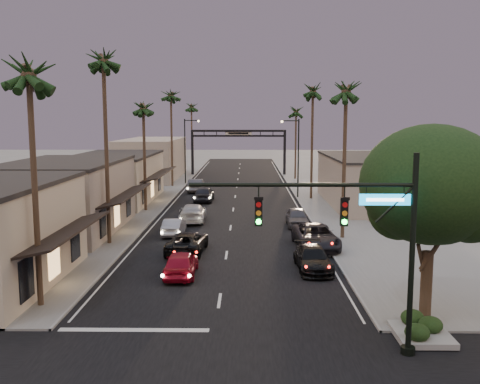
{
  "coord_description": "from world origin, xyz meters",
  "views": [
    {
      "loc": [
        1.36,
        -15.7,
        9.04
      ],
      "look_at": [
        0.74,
        31.8,
        2.5
      ],
      "focal_mm": 40.0,
      "sensor_mm": 36.0,
      "label": 1
    }
  ],
  "objects_px": {
    "arch": "(238,141)",
    "palm_ld": "(171,93)",
    "palm_lc": "(143,104)",
    "oncoming_silver": "(174,227)",
    "streetlight_right": "(296,152)",
    "corner_tree": "(433,189)",
    "oncoming_red": "(181,263)",
    "palm_rc": "(296,109)",
    "streetlight_left": "(187,146)",
    "curbside_near": "(316,237)",
    "palm_la": "(28,65)",
    "palm_lb": "(103,55)",
    "palm_ra": "(346,85)",
    "palm_far": "(191,105)",
    "oncoming_pickup": "(187,242)",
    "palm_rb": "(313,88)",
    "traffic_signal": "(362,225)",
    "curbside_black": "(313,259)"
  },
  "relations": [
    {
      "from": "palm_la",
      "to": "palm_rc",
      "type": "bearing_deg",
      "value": 72.63
    },
    {
      "from": "palm_lb",
      "to": "oncoming_red",
      "type": "distance_m",
      "value": 16.07
    },
    {
      "from": "oncoming_red",
      "to": "palm_ra",
      "type": "bearing_deg",
      "value": -138.68
    },
    {
      "from": "streetlight_left",
      "to": "curbside_black",
      "type": "height_order",
      "value": "streetlight_left"
    },
    {
      "from": "streetlight_left",
      "to": "palm_rc",
      "type": "bearing_deg",
      "value": 21.14
    },
    {
      "from": "palm_rc",
      "to": "oncoming_silver",
      "type": "bearing_deg",
      "value": -108.46
    },
    {
      "from": "curbside_near",
      "to": "palm_ra",
      "type": "bearing_deg",
      "value": 47.28
    },
    {
      "from": "oncoming_silver",
      "to": "streetlight_left",
      "type": "bearing_deg",
      "value": -84.37
    },
    {
      "from": "oncoming_red",
      "to": "arch",
      "type": "bearing_deg",
      "value": -92.71
    },
    {
      "from": "arch",
      "to": "palm_ld",
      "type": "relative_size",
      "value": 1.07
    },
    {
      "from": "palm_lc",
      "to": "curbside_black",
      "type": "height_order",
      "value": "palm_lc"
    },
    {
      "from": "streetlight_right",
      "to": "curbside_near",
      "type": "xyz_separation_m",
      "value": [
        -0.72,
        -23.96,
        -4.51
      ]
    },
    {
      "from": "palm_lb",
      "to": "oncoming_silver",
      "type": "distance_m",
      "value": 13.8
    },
    {
      "from": "corner_tree",
      "to": "oncoming_pickup",
      "type": "xyz_separation_m",
      "value": [
        -12.16,
        12.27,
        -5.27
      ]
    },
    {
      "from": "palm_lc",
      "to": "palm_far",
      "type": "distance_m",
      "value": 42.01
    },
    {
      "from": "oncoming_pickup",
      "to": "palm_rb",
      "type": "bearing_deg",
      "value": -111.0
    },
    {
      "from": "streetlight_left",
      "to": "oncoming_silver",
      "type": "xyz_separation_m",
      "value": [
        2.58,
        -32.78,
        -4.66
      ]
    },
    {
      "from": "streetlight_left",
      "to": "palm_lb",
      "type": "relative_size",
      "value": 0.59
    },
    {
      "from": "streetlight_left",
      "to": "curbside_near",
      "type": "relative_size",
      "value": 1.52
    },
    {
      "from": "palm_ra",
      "to": "palm_rc",
      "type": "relative_size",
      "value": 1.08
    },
    {
      "from": "palm_la",
      "to": "streetlight_right",
      "type": "bearing_deg",
      "value": 66.68
    },
    {
      "from": "corner_tree",
      "to": "curbside_near",
      "type": "xyz_separation_m",
      "value": [
        -3.28,
        13.59,
        -5.15
      ]
    },
    {
      "from": "corner_tree",
      "to": "streetlight_right",
      "type": "xyz_separation_m",
      "value": [
        -2.56,
        37.55,
        -0.65
      ]
    },
    {
      "from": "palm_lb",
      "to": "oncoming_silver",
      "type": "relative_size",
      "value": 3.76
    },
    {
      "from": "arch",
      "to": "palm_rb",
      "type": "bearing_deg",
      "value": -71.7
    },
    {
      "from": "palm_ld",
      "to": "oncoming_silver",
      "type": "bearing_deg",
      "value": -81.86
    },
    {
      "from": "palm_ld",
      "to": "palm_rc",
      "type": "xyz_separation_m",
      "value": [
        17.2,
        9.0,
        -1.95
      ]
    },
    {
      "from": "corner_tree",
      "to": "palm_ld",
      "type": "relative_size",
      "value": 0.62
    },
    {
      "from": "palm_la",
      "to": "palm_lb",
      "type": "relative_size",
      "value": 0.87
    },
    {
      "from": "palm_lc",
      "to": "palm_ld",
      "type": "height_order",
      "value": "palm_ld"
    },
    {
      "from": "corner_tree",
      "to": "palm_lc",
      "type": "distance_m",
      "value": 34.09
    },
    {
      "from": "oncoming_pickup",
      "to": "curbside_near",
      "type": "bearing_deg",
      "value": -167.66
    },
    {
      "from": "traffic_signal",
      "to": "oncoming_silver",
      "type": "bearing_deg",
      "value": 115.3
    },
    {
      "from": "palm_lc",
      "to": "streetlight_right",
      "type": "bearing_deg",
      "value": 30.11
    },
    {
      "from": "arch",
      "to": "streetlight_left",
      "type": "distance_m",
      "value": 13.85
    },
    {
      "from": "streetlight_right",
      "to": "curbside_near",
      "type": "height_order",
      "value": "streetlight_right"
    },
    {
      "from": "palm_far",
      "to": "oncoming_red",
      "type": "distance_m",
      "value": 64.93
    },
    {
      "from": "palm_lc",
      "to": "oncoming_red",
      "type": "relative_size",
      "value": 2.78
    },
    {
      "from": "palm_rc",
      "to": "palm_lc",
      "type": "bearing_deg",
      "value": -121.56
    },
    {
      "from": "corner_tree",
      "to": "palm_ld",
      "type": "distance_m",
      "value": 51.28
    },
    {
      "from": "streetlight_right",
      "to": "palm_lc",
      "type": "distance_m",
      "value": 18.66
    },
    {
      "from": "oncoming_silver",
      "to": "streetlight_right",
      "type": "bearing_deg",
      "value": -118.52
    },
    {
      "from": "palm_lc",
      "to": "palm_ra",
      "type": "relative_size",
      "value": 0.92
    },
    {
      "from": "arch",
      "to": "oncoming_red",
      "type": "distance_m",
      "value": 56.03
    },
    {
      "from": "palm_rb",
      "to": "palm_far",
      "type": "height_order",
      "value": "palm_rb"
    },
    {
      "from": "arch",
      "to": "palm_ld",
      "type": "bearing_deg",
      "value": -119.83
    },
    {
      "from": "palm_lc",
      "to": "oncoming_silver",
      "type": "bearing_deg",
      "value": -68.44
    },
    {
      "from": "corner_tree",
      "to": "oncoming_red",
      "type": "relative_size",
      "value": 2.01
    },
    {
      "from": "curbside_near",
      "to": "corner_tree",
      "type": "bearing_deg",
      "value": -80.16
    },
    {
      "from": "corner_tree",
      "to": "palm_ra",
      "type": "xyz_separation_m",
      "value": [
        -0.88,
        16.55,
        5.46
      ]
    }
  ]
}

